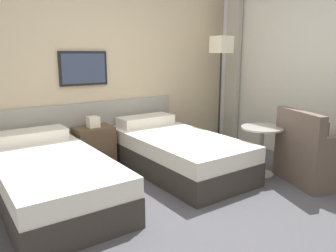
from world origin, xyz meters
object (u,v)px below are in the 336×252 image
object	(u,v)px
armchair	(319,158)
bed_near_door	(51,178)
side_table	(262,141)
nightstand	(94,146)
floor_lamp	(221,54)
bed_near_window	(176,152)

from	to	relation	value
armchair	bed_near_door	bearing A→B (deg)	84.69
side_table	nightstand	bearing A→B (deg)	136.09
floor_lamp	side_table	distance (m)	1.57
bed_near_window	floor_lamp	xyz separation A→B (m)	(1.13, 0.41, 1.20)
nightstand	armchair	bearing A→B (deg)	-46.53
bed_near_door	armchair	distance (m)	2.93
bed_near_door	side_table	world-z (taller)	side_table
bed_near_door	nightstand	xyz separation A→B (m)	(0.77, 0.74, 0.03)
bed_near_door	nightstand	world-z (taller)	nightstand
nightstand	side_table	size ratio (longest dim) A/B	1.11
nightstand	armchair	distance (m)	2.74
nightstand	side_table	xyz separation A→B (m)	(1.52, -1.46, 0.15)
bed_near_door	nightstand	distance (m)	1.07
floor_lamp	bed_near_window	bearing A→B (deg)	-160.08
armchair	side_table	bearing A→B (deg)	54.55
nightstand	side_table	distance (m)	2.12
bed_near_window	armchair	size ratio (longest dim) A/B	2.04
armchair	floor_lamp	bearing A→B (deg)	19.34
bed_near_window	side_table	distance (m)	1.05
floor_lamp	armchair	bearing A→B (deg)	-90.45
bed_near_window	nightstand	size ratio (longest dim) A/B	2.98
bed_near_door	side_table	size ratio (longest dim) A/B	3.30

